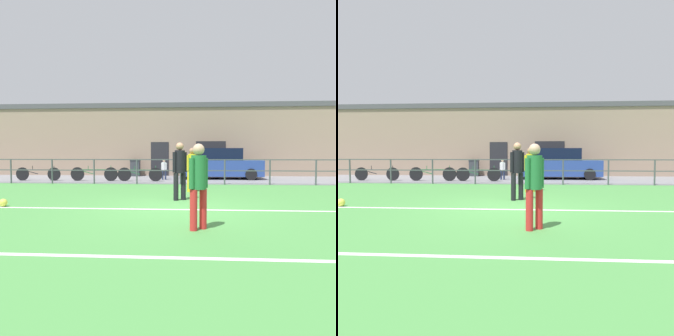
% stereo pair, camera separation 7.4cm
% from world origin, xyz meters
% --- Properties ---
extents(ground, '(60.00, 44.00, 0.04)m').
position_xyz_m(ground, '(0.00, 0.00, -0.02)').
color(ground, '#478C42').
extents(field_line_touchline, '(36.00, 0.11, 0.00)m').
position_xyz_m(field_line_touchline, '(0.00, -0.19, 0.00)').
color(field_line_touchline, white).
rests_on(field_line_touchline, ground).
extents(field_line_hash, '(36.00, 0.11, 0.00)m').
position_xyz_m(field_line_hash, '(0.00, -3.78, 0.00)').
color(field_line_hash, white).
rests_on(field_line_hash, ground).
extents(pavement_strip, '(48.00, 5.00, 0.02)m').
position_xyz_m(pavement_strip, '(0.00, 8.50, 0.01)').
color(pavement_strip, slate).
rests_on(pavement_strip, ground).
extents(perimeter_fence, '(36.07, 0.07, 1.15)m').
position_xyz_m(perimeter_fence, '(0.00, 6.00, 0.75)').
color(perimeter_fence, '#474C51').
rests_on(perimeter_fence, ground).
extents(clubhouse_facade, '(28.00, 2.56, 4.51)m').
position_xyz_m(clubhouse_facade, '(0.00, 12.20, 2.26)').
color(clubhouse_facade, gray).
rests_on(clubhouse_facade, ground).
extents(player_goalkeeper, '(0.43, 0.31, 1.76)m').
position_xyz_m(player_goalkeeper, '(0.10, 1.37, 1.00)').
color(player_goalkeeper, black).
rests_on(player_goalkeeper, ground).
extents(player_striker, '(0.41, 0.28, 1.62)m').
position_xyz_m(player_striker, '(0.50, 3.42, 0.92)').
color(player_striker, gold).
rests_on(player_striker, ground).
extents(player_winger, '(0.36, 0.32, 1.62)m').
position_xyz_m(player_winger, '(0.55, -2.20, 0.92)').
color(player_winger, red).
rests_on(player_winger, ground).
extents(soccer_ball_match, '(0.21, 0.21, 0.21)m').
position_xyz_m(soccer_ball_match, '(-4.60, -0.07, 0.11)').
color(soccer_ball_match, '#E5E04C').
rests_on(soccer_ball_match, ground).
extents(spectator_child, '(0.30, 0.19, 1.08)m').
position_xyz_m(spectator_child, '(-0.92, 8.19, 0.63)').
color(spectator_child, '#232D4C').
rests_on(spectator_child, pavement_strip).
extents(parked_car_red, '(4.35, 1.91, 1.67)m').
position_xyz_m(parked_car_red, '(2.07, 9.05, 0.81)').
color(parked_car_red, '#28428E').
rests_on(parked_car_red, pavement_strip).
extents(bicycle_parked_0, '(2.25, 0.04, 0.78)m').
position_xyz_m(bicycle_parked_0, '(-2.05, 7.20, 0.38)').
color(bicycle_parked_0, black).
rests_on(bicycle_parked_0, pavement_strip).
extents(bicycle_parked_1, '(2.41, 0.04, 0.78)m').
position_xyz_m(bicycle_parked_1, '(-4.38, 7.20, 0.38)').
color(bicycle_parked_1, black).
rests_on(bicycle_parked_1, pavement_strip).
extents(bicycle_parked_2, '(2.34, 0.04, 0.77)m').
position_xyz_m(bicycle_parked_2, '(-7.29, 7.20, 0.37)').
color(bicycle_parked_2, black).
rests_on(bicycle_parked_2, pavement_strip).
extents(trash_bin_0, '(0.59, 0.50, 1.00)m').
position_xyz_m(trash_bin_0, '(-2.85, 10.49, 0.53)').
color(trash_bin_0, '#33383D').
rests_on(trash_bin_0, pavement_strip).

